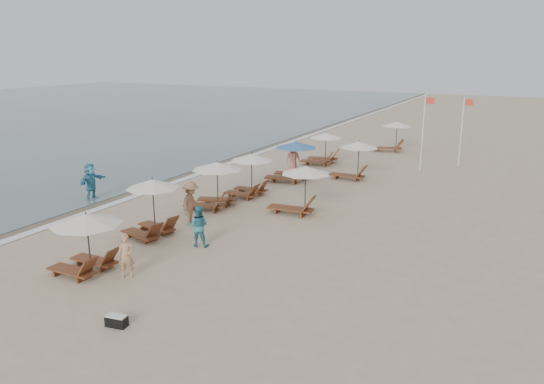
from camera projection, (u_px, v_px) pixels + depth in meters
The scene contains 20 objects.
ground at pixel (295, 268), 17.84m from camera, with size 160.00×160.00×0.00m, color tan.
wet_sand_band at pixel (180, 172), 31.96m from camera, with size 3.20×140.00×0.01m, color #6B5E4C.
foam_line at pixel (197, 175), 31.38m from camera, with size 0.50×140.00×0.02m, color white.
lounger_station_0 at pixel (85, 240), 17.19m from camera, with size 2.47×2.34×2.09m.
lounger_station_1 at pixel (150, 208), 20.60m from camera, with size 2.41×2.09×2.39m.
lounger_station_2 at pixel (214, 184), 24.45m from camera, with size 2.65×2.39×2.24m.
lounger_station_3 at pixel (248, 174), 26.41m from camera, with size 2.40×2.17×2.24m.
lounger_station_4 at pixel (291, 162), 29.66m from camera, with size 2.84×2.51×2.30m.
lounger_station_5 at pixel (322, 149), 34.15m from camera, with size 2.63×2.26×2.10m.
inland_station_0 at pixel (298, 186), 23.49m from camera, with size 2.81×2.24×2.22m.
inland_station_1 at pixel (354, 157), 29.87m from camera, with size 2.71×2.24×2.22m.
inland_station_2 at pixel (392, 134), 38.31m from camera, with size 2.87×2.30×2.22m.
beachgoer_near at pixel (126, 256), 16.96m from camera, with size 0.55×0.36×1.51m, color tan.
beachgoer_mid_a at pixel (198, 226), 19.70m from camera, with size 0.78×0.61×1.61m, color teal.
beachgoer_mid_b at pixel (191, 203), 22.12m from camera, with size 1.22×0.70×1.89m, color #906549.
beachgoer_far_b at pixel (293, 159), 31.28m from camera, with size 0.90×0.59×1.85m, color tan.
waterline_walker at pixel (91, 181), 25.89m from camera, with size 1.74×0.55×1.88m, color teal.
duffel_bag at pixel (117, 321), 14.05m from camera, with size 0.62×0.38×0.32m.
flag_pole_near at pixel (424, 129), 31.81m from camera, with size 0.60×0.08×4.73m.
flag_pole_far at pixel (462, 128), 33.11m from camera, with size 0.60×0.08×4.52m.
Camera 1 is at (6.92, -15.03, 7.21)m, focal length 34.30 mm.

